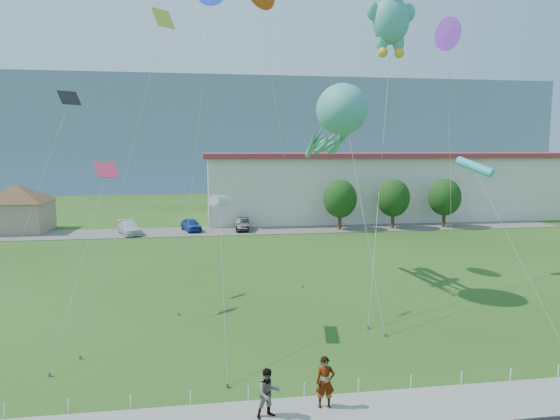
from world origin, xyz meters
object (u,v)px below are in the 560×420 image
at_px(parked_car_blue, 191,225).
at_px(parked_car_white, 130,228).
at_px(pavilion, 17,203).
at_px(teddy_bear_kite, 391,14).
at_px(pedestrian_left, 325,382).
at_px(octopus_kite, 337,121).
at_px(pedestrian_right, 268,393).
at_px(warehouse, 437,184).
at_px(parked_car_black, 242,224).

bearing_deg(parked_car_blue, parked_car_white, 173.69).
bearing_deg(parked_car_white, pavilion, 142.85).
height_order(pavilion, teddy_bear_kite, teddy_bear_kite).
distance_m(pedestrian_left, parked_car_white, 38.35).
distance_m(pedestrian_left, octopus_kite, 17.09).
bearing_deg(pedestrian_right, warehouse, 44.49).
bearing_deg(pavilion, pedestrian_left, -59.75).
height_order(parked_car_white, parked_car_black, parked_car_white).
distance_m(parked_car_white, parked_car_blue, 6.29).
relative_size(pavilion, parked_car_blue, 2.40).
bearing_deg(octopus_kite, teddy_bear_kite, 40.84).
relative_size(warehouse, parked_car_blue, 15.91).
bearing_deg(parked_car_black, teddy_bear_kite, -61.75).
relative_size(pedestrian_left, parked_car_white, 0.38).
height_order(pedestrian_right, parked_car_black, pedestrian_right).
distance_m(warehouse, parked_car_white, 39.46).
xyz_separation_m(parked_car_white, parked_car_blue, (6.17, 1.18, -0.01)).
xyz_separation_m(parked_car_white, teddy_bear_kite, (20.29, -18.75, 16.99)).
bearing_deg(parked_car_black, pavilion, 177.02).
relative_size(pedestrian_left, parked_car_blue, 0.46).
height_order(parked_car_white, teddy_bear_kite, teddy_bear_kite).
bearing_deg(pedestrian_left, teddy_bear_kite, 68.76).
xyz_separation_m(parked_car_black, teddy_bear_kite, (8.68, -19.51, 17.00)).
relative_size(pedestrian_left, pedestrian_right, 1.08).
xyz_separation_m(pavilion, parked_car_black, (23.53, -2.99, -2.31)).
bearing_deg(pavilion, teddy_bear_kite, -34.93).
distance_m(parked_car_white, parked_car_black, 11.63).
relative_size(parked_car_blue, parked_car_black, 0.97).
distance_m(pavilion, pedestrian_left, 46.71).
bearing_deg(parked_car_blue, parked_car_black, -21.45).
bearing_deg(pedestrian_right, octopus_kite, 52.98).
relative_size(warehouse, parked_car_white, 13.32).
xyz_separation_m(pedestrian_right, parked_car_blue, (-3.43, 38.08, -0.20)).
bearing_deg(parked_car_black, parked_car_white, -171.99).
bearing_deg(pedestrian_left, pedestrian_right, -165.37).
distance_m(parked_car_black, octopus_kite, 25.81).
height_order(pedestrian_left, parked_car_black, pedestrian_left).
bearing_deg(pedestrian_right, parked_car_black, 72.85).
relative_size(pedestrian_left, octopus_kite, 0.14).
relative_size(pedestrian_right, parked_car_black, 0.41).
height_order(pavilion, warehouse, warehouse).
height_order(warehouse, parked_car_black, warehouse).
distance_m(pavilion, teddy_bear_kite, 41.95).
height_order(parked_car_blue, teddy_bear_kite, teddy_bear_kite).
relative_size(parked_car_white, parked_car_black, 1.15).
distance_m(warehouse, pedestrian_right, 54.75).
bearing_deg(parked_car_white, parked_car_black, -15.95).
bearing_deg(pedestrian_right, teddy_bear_kite, 45.41).
xyz_separation_m(pedestrian_left, pedestrian_right, (-1.97, -0.34, -0.06)).
bearing_deg(parked_car_black, warehouse, 23.01).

